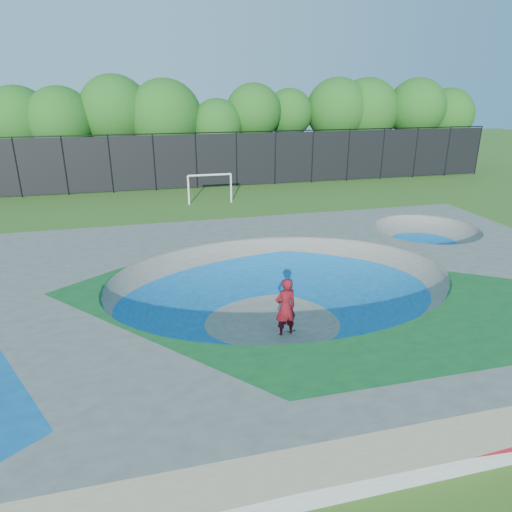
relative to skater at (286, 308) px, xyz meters
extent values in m
plane|color=#35601A|center=(0.17, 1.06, -0.94)|extent=(120.00, 120.00, 0.00)
cube|color=gray|center=(0.17, 1.06, -0.19)|extent=(22.00, 14.00, 1.50)
imported|color=red|center=(0.00, 0.00, 0.00)|extent=(0.75, 0.57, 1.87)
cube|color=black|center=(0.00, 0.00, -0.91)|extent=(0.80, 0.33, 0.05)
cylinder|color=white|center=(-0.98, 17.22, -0.02)|extent=(0.12, 0.12, 1.84)
cylinder|color=white|center=(1.77, 17.22, -0.02)|extent=(0.12, 0.12, 1.84)
cylinder|color=white|center=(0.40, 17.22, 0.90)|extent=(2.75, 0.12, 0.12)
cylinder|color=black|center=(-11.83, 22.06, 1.06)|extent=(0.09, 0.09, 4.00)
cylinder|color=black|center=(-8.83, 22.06, 1.06)|extent=(0.09, 0.09, 4.00)
cylinder|color=black|center=(-5.83, 22.06, 1.06)|extent=(0.09, 0.09, 4.00)
cylinder|color=black|center=(-2.83, 22.06, 1.06)|extent=(0.09, 0.09, 4.00)
cylinder|color=black|center=(0.17, 22.06, 1.06)|extent=(0.09, 0.09, 4.00)
cylinder|color=black|center=(3.17, 22.06, 1.06)|extent=(0.09, 0.09, 4.00)
cylinder|color=black|center=(6.17, 22.06, 1.06)|extent=(0.09, 0.09, 4.00)
cylinder|color=black|center=(9.17, 22.06, 1.06)|extent=(0.09, 0.09, 4.00)
cylinder|color=black|center=(12.17, 22.06, 1.06)|extent=(0.09, 0.09, 4.00)
cylinder|color=black|center=(15.17, 22.06, 1.06)|extent=(0.09, 0.09, 4.00)
cylinder|color=black|center=(18.17, 22.06, 1.06)|extent=(0.09, 0.09, 4.00)
cylinder|color=black|center=(21.17, 22.06, 1.06)|extent=(0.09, 0.09, 4.00)
cylinder|color=black|center=(24.17, 22.06, 1.06)|extent=(0.09, 0.09, 4.00)
cube|color=black|center=(0.17, 22.06, 1.06)|extent=(48.00, 0.03, 3.80)
cylinder|color=black|center=(0.17, 22.06, 3.06)|extent=(48.00, 0.08, 0.08)
cylinder|color=#473223|center=(-12.49, 27.64, 0.45)|extent=(0.44, 0.44, 2.77)
sphere|color=#1E5D18|center=(-12.49, 27.64, 3.76)|extent=(5.13, 5.13, 5.13)
cylinder|color=#473223|center=(-9.42, 27.10, 0.43)|extent=(0.44, 0.44, 2.74)
sphere|color=#1E5D18|center=(-9.42, 27.10, 3.72)|extent=(5.12, 5.12, 5.12)
cylinder|color=#473223|center=(-5.39, 27.57, 0.68)|extent=(0.44, 0.44, 3.23)
sphere|color=#1E5D18|center=(-5.39, 27.57, 4.37)|extent=(5.54, 5.54, 5.54)
cylinder|color=#473223|center=(-1.56, 26.97, 0.38)|extent=(0.44, 0.44, 2.63)
sphere|color=#1E5D18|center=(-1.56, 26.97, 3.90)|extent=(5.88, 5.88, 5.88)
cylinder|color=#473223|center=(2.48, 26.17, 0.39)|extent=(0.44, 0.44, 2.66)
sphere|color=#1E5D18|center=(2.48, 26.17, 3.27)|extent=(4.13, 4.13, 4.13)
cylinder|color=#473223|center=(5.63, 26.74, 0.77)|extent=(0.44, 0.44, 3.41)
sphere|color=#1E5D18|center=(5.63, 26.74, 4.20)|extent=(4.61, 4.61, 4.61)
cylinder|color=#473223|center=(9.00, 27.57, 0.79)|extent=(0.44, 0.44, 3.45)
sphere|color=#1E5D18|center=(9.00, 27.57, 4.05)|extent=(4.09, 4.09, 4.09)
cylinder|color=#473223|center=(13.29, 27.24, 0.67)|extent=(0.44, 0.44, 3.20)
sphere|color=#1E5D18|center=(13.29, 27.24, 4.29)|extent=(5.40, 5.40, 5.40)
cylinder|color=#473223|center=(16.15, 27.30, 0.55)|extent=(0.44, 0.44, 2.96)
sphere|color=#1E5D18|center=(16.15, 27.30, 4.15)|extent=(5.65, 5.65, 5.65)
cylinder|color=#473223|center=(20.32, 26.02, 0.79)|extent=(0.44, 0.44, 3.44)
sphere|color=#1E5D18|center=(20.32, 26.02, 4.41)|extent=(5.07, 5.07, 5.07)
cylinder|color=#473223|center=(23.93, 26.54, 0.51)|extent=(0.44, 0.44, 2.90)
sphere|color=#1E5D18|center=(23.93, 26.54, 3.74)|extent=(4.74, 4.74, 4.74)
camera|label=1|loc=(-3.82, -11.55, 6.14)|focal=32.00mm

